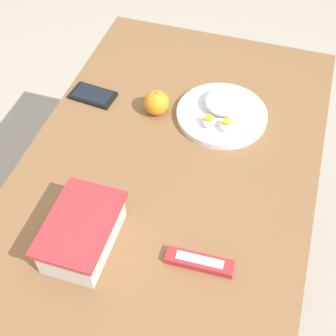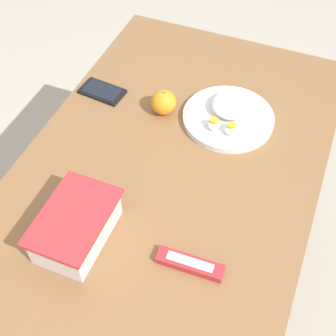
{
  "view_description": "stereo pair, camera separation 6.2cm",
  "coord_description": "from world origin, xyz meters",
  "px_view_note": "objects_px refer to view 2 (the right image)",
  "views": [
    {
      "loc": [
        -0.71,
        -0.23,
        1.66
      ],
      "look_at": [
        0.0,
        -0.01,
        0.76
      ],
      "focal_mm": 50.0,
      "sensor_mm": 36.0,
      "label": 1
    },
    {
      "loc": [
        -0.68,
        -0.29,
        1.66
      ],
      "look_at": [
        0.0,
        -0.01,
        0.76
      ],
      "focal_mm": 50.0,
      "sensor_mm": 36.0,
      "label": 2
    }
  ],
  "objects_px": {
    "rice_plate": "(229,115)",
    "orange_fruit": "(164,102)",
    "food_container": "(76,228)",
    "cell_phone": "(102,91)",
    "candy_bar": "(190,264)"
  },
  "relations": [
    {
      "from": "orange_fruit",
      "to": "rice_plate",
      "type": "xyz_separation_m",
      "value": [
        0.04,
        -0.18,
        -0.02
      ]
    },
    {
      "from": "cell_phone",
      "to": "food_container",
      "type": "bearing_deg",
      "value": -159.03
    },
    {
      "from": "food_container",
      "to": "candy_bar",
      "type": "height_order",
      "value": "food_container"
    },
    {
      "from": "food_container",
      "to": "orange_fruit",
      "type": "distance_m",
      "value": 0.46
    },
    {
      "from": "food_container",
      "to": "rice_plate",
      "type": "relative_size",
      "value": 0.83
    },
    {
      "from": "rice_plate",
      "to": "orange_fruit",
      "type": "bearing_deg",
      "value": 102.41
    },
    {
      "from": "cell_phone",
      "to": "rice_plate",
      "type": "bearing_deg",
      "value": -84.93
    },
    {
      "from": "rice_plate",
      "to": "candy_bar",
      "type": "distance_m",
      "value": 0.47
    },
    {
      "from": "rice_plate",
      "to": "cell_phone",
      "type": "relative_size",
      "value": 1.88
    },
    {
      "from": "rice_plate",
      "to": "food_container",
      "type": "bearing_deg",
      "value": 157.79
    },
    {
      "from": "cell_phone",
      "to": "candy_bar",
      "type": "bearing_deg",
      "value": -134.84
    },
    {
      "from": "rice_plate",
      "to": "cell_phone",
      "type": "bearing_deg",
      "value": 95.07
    },
    {
      "from": "candy_bar",
      "to": "orange_fruit",
      "type": "bearing_deg",
      "value": 29.1
    },
    {
      "from": "orange_fruit",
      "to": "rice_plate",
      "type": "distance_m",
      "value": 0.19
    },
    {
      "from": "food_container",
      "to": "rice_plate",
      "type": "xyz_separation_m",
      "value": [
        0.5,
        -0.2,
        -0.02
      ]
    }
  ]
}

